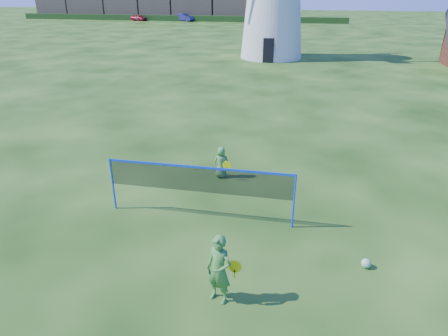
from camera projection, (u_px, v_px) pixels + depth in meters
name	position (u px, v px, depth m)	size (l,w,h in m)	color
ground	(213.00, 226.00, 10.45)	(220.00, 220.00, 0.00)	black
badminton_net	(199.00, 180.00, 10.39)	(5.05, 0.05, 1.55)	blue
player_girl	(219.00, 270.00, 7.69)	(0.74, 0.54, 1.51)	#3F8234
player_boy	(221.00, 162.00, 12.95)	(0.64, 0.43, 1.05)	#4C8741
play_ball	(366.00, 263.00, 8.88)	(0.22, 0.22, 0.22)	green
hedge	(176.00, 18.00, 72.92)	(62.00, 0.80, 1.00)	#193814
car_left	(139.00, 18.00, 73.26)	(1.33, 3.31, 1.13)	maroon
car_right	(184.00, 17.00, 72.51)	(1.38, 3.96, 1.30)	navy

